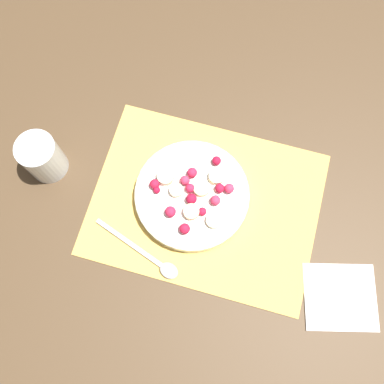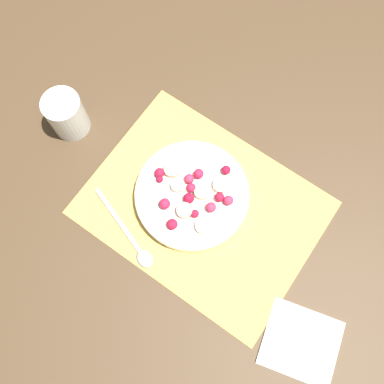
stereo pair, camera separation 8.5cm
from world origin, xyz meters
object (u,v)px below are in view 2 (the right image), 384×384
Objects in this scene: drinking_glass at (67,115)px; spoon at (134,243)px; napkin at (301,343)px; fruit_bowl at (192,195)px.

spoon is at bearing -26.01° from drinking_glass.
fruit_bowl is at bearing 160.65° from napkin.
drinking_glass reaches higher than spoon.
drinking_glass is 0.65m from napkin.
spoon is 1.97× the size of drinking_glass.
fruit_bowl reaches higher than napkin.
spoon is (-0.04, -0.15, -0.02)m from fruit_bowl.
drinking_glass reaches higher than napkin.
fruit_bowl is 1.39× the size of napkin.
drinking_glass is 0.59× the size of napkin.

